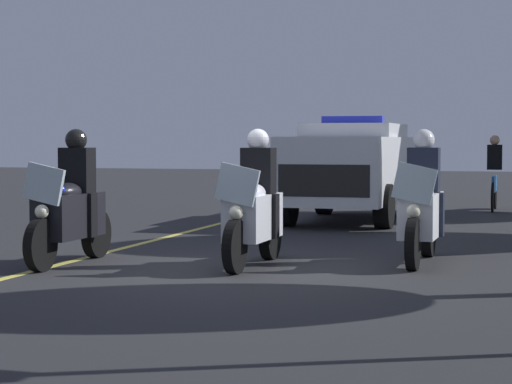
{
  "coord_description": "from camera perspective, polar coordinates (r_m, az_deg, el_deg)",
  "views": [
    {
      "loc": [
        11.33,
        3.61,
        1.57
      ],
      "look_at": [
        -0.95,
        0.0,
        0.9
      ],
      "focal_mm": 69.05,
      "sensor_mm": 36.0,
      "label": 1
    }
  ],
  "objects": [
    {
      "name": "police_motorcycle_lead_left",
      "position": [
        12.68,
        -10.71,
        -0.99
      ],
      "size": [
        2.14,
        0.56,
        1.72
      ],
      "color": "black",
      "rests_on": "ground"
    },
    {
      "name": "cyclist_background",
      "position": [
        22.64,
        13.64,
        1.07
      ],
      "size": [
        1.76,
        0.32,
        1.69
      ],
      "color": "black",
      "rests_on": "ground"
    },
    {
      "name": "police_suv",
      "position": [
        19.35,
        5.57,
        1.49
      ],
      "size": [
        4.93,
        2.11,
        2.05
      ],
      "color": "silver",
      "rests_on": "ground"
    },
    {
      "name": "ground_plane",
      "position": [
        12.0,
        -1.28,
        -4.52
      ],
      "size": [
        80.0,
        80.0,
        0.0
      ],
      "primitive_type": "plane",
      "color": "#28282B"
    },
    {
      "name": "lane_stripe_center",
      "position": [
        12.87,
        -11.01,
        -4.05
      ],
      "size": [
        48.0,
        0.12,
        0.01
      ],
      "primitive_type": "cube",
      "color": "#E0D14C",
      "rests_on": "ground"
    },
    {
      "name": "police_motorcycle_trailing",
      "position": [
        12.75,
        9.56,
        -0.96
      ],
      "size": [
        2.14,
        0.56,
        1.72
      ],
      "color": "black",
      "rests_on": "ground"
    },
    {
      "name": "police_motorcycle_lead_right",
      "position": [
        12.27,
        -0.13,
        -1.07
      ],
      "size": [
        2.14,
        0.56,
        1.72
      ],
      "color": "black",
      "rests_on": "ground"
    }
  ]
}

